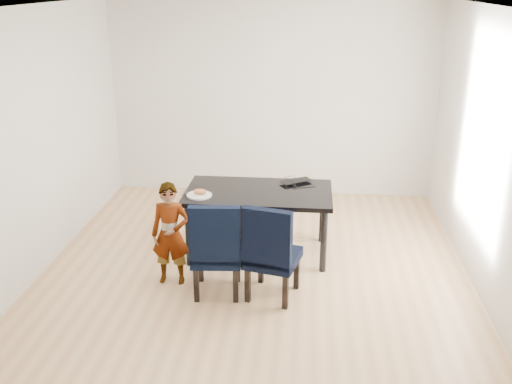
# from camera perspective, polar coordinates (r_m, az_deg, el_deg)

# --- Properties ---
(floor) EXTENTS (4.50, 5.00, 0.01)m
(floor) POSITION_cam_1_polar(r_m,az_deg,el_deg) (6.11, -0.18, -8.19)
(floor) COLOR tan
(floor) RESTS_ON ground
(ceiling) EXTENTS (4.50, 5.00, 0.01)m
(ceiling) POSITION_cam_1_polar(r_m,az_deg,el_deg) (5.35, -0.21, 18.13)
(ceiling) COLOR white
(ceiling) RESTS_ON wall_back
(wall_back) EXTENTS (4.50, 0.01, 2.70)m
(wall_back) POSITION_cam_1_polar(r_m,az_deg,el_deg) (8.00, 1.59, 9.19)
(wall_back) COLOR silver
(wall_back) RESTS_ON ground
(wall_front) EXTENTS (4.50, 0.01, 2.70)m
(wall_front) POSITION_cam_1_polar(r_m,az_deg,el_deg) (3.28, -4.56, -8.47)
(wall_front) COLOR white
(wall_front) RESTS_ON ground
(wall_left) EXTENTS (0.01, 5.00, 2.70)m
(wall_left) POSITION_cam_1_polar(r_m,az_deg,el_deg) (6.21, -21.43, 4.37)
(wall_left) COLOR white
(wall_left) RESTS_ON ground
(wall_right) EXTENTS (0.01, 5.00, 2.70)m
(wall_right) POSITION_cam_1_polar(r_m,az_deg,el_deg) (5.82, 22.53, 3.17)
(wall_right) COLOR silver
(wall_right) RESTS_ON ground
(dining_table) EXTENTS (1.60, 0.90, 0.75)m
(dining_table) POSITION_cam_1_polar(r_m,az_deg,el_deg) (6.38, 0.26, -3.04)
(dining_table) COLOR black
(dining_table) RESTS_ON floor
(chair_left) EXTENTS (0.51, 0.53, 0.99)m
(chair_left) POSITION_cam_1_polar(r_m,az_deg,el_deg) (5.57, -3.93, -5.42)
(chair_left) COLOR black
(chair_left) RESTS_ON floor
(chair_right) EXTENTS (0.58, 0.59, 0.99)m
(chair_right) POSITION_cam_1_polar(r_m,az_deg,el_deg) (5.50, 1.71, -5.78)
(chair_right) COLOR black
(chair_right) RESTS_ON floor
(child) EXTENTS (0.39, 0.26, 1.07)m
(child) POSITION_cam_1_polar(r_m,az_deg,el_deg) (5.79, -8.54, -4.18)
(child) COLOR orange
(child) RESTS_ON floor
(plate) EXTENTS (0.29, 0.29, 0.02)m
(plate) POSITION_cam_1_polar(r_m,az_deg,el_deg) (6.13, -5.69, -0.32)
(plate) COLOR silver
(plate) RESTS_ON dining_table
(sandwich) EXTENTS (0.16, 0.12, 0.06)m
(sandwich) POSITION_cam_1_polar(r_m,az_deg,el_deg) (6.13, -5.62, 0.04)
(sandwich) COLOR #BF7044
(sandwich) RESTS_ON plate
(laptop) EXTENTS (0.44, 0.40, 0.03)m
(laptop) POSITION_cam_1_polar(r_m,az_deg,el_deg) (6.55, 3.77, 1.19)
(laptop) COLOR black
(laptop) RESTS_ON dining_table
(cable_tangle) EXTENTS (0.14, 0.14, 0.01)m
(cable_tangle) POSITION_cam_1_polar(r_m,az_deg,el_deg) (6.35, 3.58, 0.46)
(cable_tangle) COLOR black
(cable_tangle) RESTS_ON dining_table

